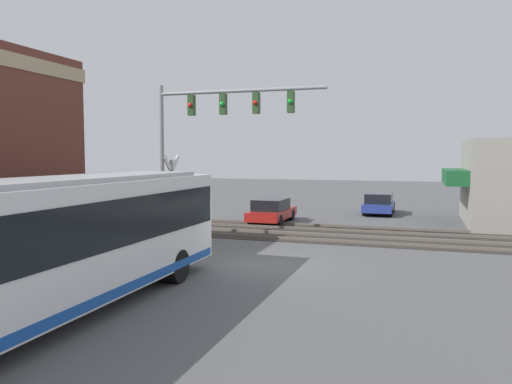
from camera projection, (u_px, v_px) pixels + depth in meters
name	position (u px, v px, depth m)	size (l,w,h in m)	color
ground_plane	(262.00, 265.00, 17.17)	(120.00, 120.00, 0.00)	#565659
city_bus	(52.00, 242.00, 11.34)	(12.28, 2.59, 3.28)	white
traffic_signal_gantry	(211.00, 122.00, 22.01)	(0.42, 7.72, 6.97)	gray
crossing_signal	(172.00, 190.00, 21.61)	(1.41, 1.18, 3.81)	gray
rail_track_near	(302.00, 238.00, 22.85)	(2.60, 60.00, 0.15)	#332D28
rail_track_far	(316.00, 228.00, 25.88)	(2.60, 60.00, 0.15)	#332D28
parked_car_red	(272.00, 211.00, 28.05)	(4.38, 1.82, 1.36)	#B21E19
parked_car_blue	(379.00, 204.00, 32.19)	(4.23, 1.82, 1.36)	navy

